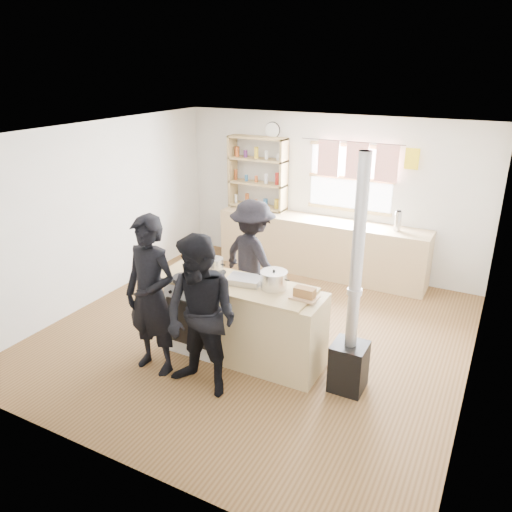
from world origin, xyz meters
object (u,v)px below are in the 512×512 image
at_px(stockpot_stove, 214,265).
at_px(skillet_greens, 185,278).
at_px(person_near_left, 151,296).
at_px(person_near_right, 201,317).
at_px(stockpot_counter, 274,280).
at_px(person_far, 253,259).
at_px(thermos, 398,221).
at_px(cooking_island, 245,322).
at_px(flue_heater, 351,335).
at_px(roast_tray, 245,280).
at_px(bread_board, 305,294).

bearing_deg(stockpot_stove, skillet_greens, -110.29).
xyz_separation_m(person_near_left, person_near_right, (0.70, -0.09, -0.04)).
relative_size(stockpot_stove, stockpot_counter, 0.73).
distance_m(person_near_right, person_far, 1.80).
distance_m(thermos, stockpot_counter, 2.80).
height_order(skillet_greens, person_far, person_far).
distance_m(cooking_island, stockpot_stove, 0.77).
relative_size(stockpot_stove, flue_heater, 0.09).
distance_m(skillet_greens, stockpot_counter, 1.02).
bearing_deg(person_far, skillet_greens, 100.87).
distance_m(stockpot_counter, person_far, 1.25).
height_order(roast_tray, bread_board, bread_board).
relative_size(person_near_right, person_far, 1.07).
xyz_separation_m(flue_heater, person_far, (-1.68, 1.04, 0.15)).
height_order(bread_board, person_near_left, person_near_left).
relative_size(cooking_island, stockpot_counter, 6.62).
relative_size(person_near_left, person_far, 1.12).
distance_m(bread_board, person_near_left, 1.63).
height_order(thermos, cooking_island, thermos).
distance_m(cooking_island, skillet_greens, 0.84).
bearing_deg(stockpot_stove, stockpot_counter, -7.69).
distance_m(stockpot_counter, flue_heater, 1.00).
relative_size(stockpot_counter, bread_board, 1.04).
xyz_separation_m(stockpot_stove, person_far, (0.06, 0.85, -0.21)).
distance_m(person_near_left, person_near_right, 0.70).
bearing_deg(stockpot_counter, cooking_island, -168.09).
height_order(stockpot_stove, flue_heater, flue_heater).
relative_size(flue_heater, person_far, 1.57).
height_order(stockpot_counter, bread_board, stockpot_counter).
relative_size(roast_tray, person_near_left, 0.23).
distance_m(roast_tray, stockpot_stove, 0.51).
distance_m(cooking_island, stockpot_counter, 0.65).
height_order(cooking_island, person_near_left, person_near_left).
xyz_separation_m(person_near_right, person_far, (-0.35, 1.76, -0.05)).
distance_m(flue_heater, person_far, 1.99).
bearing_deg(bread_board, person_near_left, -156.91).
bearing_deg(stockpot_stove, person_near_right, -65.52).
bearing_deg(thermos, stockpot_counter, -104.84).
xyz_separation_m(skillet_greens, roast_tray, (0.63, 0.25, 0.01)).
distance_m(thermos, bread_board, 2.80).
bearing_deg(flue_heater, stockpot_stove, 173.63).
distance_m(thermos, roast_tray, 2.93).
xyz_separation_m(skillet_greens, flue_heater, (1.89, 0.20, -0.31)).
distance_m(thermos, person_near_left, 3.88).
bearing_deg(flue_heater, skillet_greens, -174.12).
relative_size(bread_board, person_near_right, 0.17).
xyz_separation_m(stockpot_stove, bread_board, (1.22, -0.19, -0.03)).
relative_size(stockpot_counter, person_near_right, 0.17).
xyz_separation_m(roast_tray, stockpot_stove, (-0.48, 0.14, 0.04)).
bearing_deg(stockpot_stove, cooking_island, -19.45).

